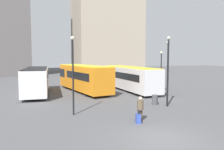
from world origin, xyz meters
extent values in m
plane|color=#4C4C4F|center=(0.00, 0.00, 0.00)|extent=(160.00, 160.00, 0.00)
cube|color=tan|center=(14.37, 49.30, 10.45)|extent=(17.50, 13.47, 20.91)
cube|color=silver|center=(-5.52, 16.29, 1.59)|extent=(3.29, 9.51, 2.59)
cube|color=black|center=(-5.17, 20.09, 1.91)|extent=(2.62, 1.94, 0.99)
cube|color=black|center=(-5.60, 15.45, 1.91)|extent=(3.01, 6.17, 0.78)
cube|color=black|center=(-5.52, 16.29, 2.93)|extent=(3.08, 9.30, 0.08)
cylinder|color=black|center=(-5.25, 19.17, 0.53)|extent=(2.43, 1.27, 1.06)
cylinder|color=black|center=(-5.79, 13.41, 0.53)|extent=(2.43, 1.27, 1.06)
cube|color=orange|center=(-0.08, 16.57, 1.69)|extent=(4.25, 11.05, 2.83)
cube|color=black|center=(-0.81, 20.93, 2.04)|extent=(2.83, 2.38, 1.08)
cube|color=black|center=(0.08, 15.61, 2.04)|extent=(3.64, 7.23, 0.85)
cube|color=yellow|center=(-0.08, 16.57, 3.14)|extent=(4.02, 10.80, 0.08)
cylinder|color=black|center=(-0.63, 19.86, 0.50)|extent=(2.53, 1.38, 0.99)
cylinder|color=black|center=(0.47, 13.27, 0.50)|extent=(2.53, 1.38, 0.99)
cube|color=silver|center=(5.52, 15.40, 1.57)|extent=(2.64, 11.58, 2.62)
cube|color=black|center=(5.43, 20.13, 1.90)|extent=(2.49, 2.17, 1.00)
cube|color=black|center=(5.54, 14.36, 1.90)|extent=(2.59, 7.43, 0.79)
cube|color=yellow|center=(5.52, 15.40, 2.92)|extent=(2.44, 11.35, 0.08)
cylinder|color=black|center=(5.45, 18.98, 0.47)|extent=(2.33, 1.00, 0.95)
cylinder|color=black|center=(5.59, 11.83, 0.47)|extent=(2.33, 1.00, 0.95)
cylinder|color=#4C3828|center=(0.38, 3.08, 0.37)|extent=(0.17, 0.17, 0.73)
cylinder|color=#4C3828|center=(0.53, 3.04, 0.37)|extent=(0.17, 0.17, 0.73)
cylinder|color=brown|center=(0.46, 3.06, 1.05)|extent=(0.49, 0.49, 0.64)
sphere|color=beige|center=(0.46, 3.06, 1.49)|extent=(0.24, 0.24, 0.24)
cube|color=#334CB2|center=(0.11, 2.68, 0.30)|extent=(0.36, 0.44, 0.61)
cube|color=black|center=(0.08, 2.54, 0.74)|extent=(0.15, 0.06, 0.27)
cylinder|color=black|center=(4.76, 6.26, 2.66)|extent=(0.12, 0.12, 5.32)
sphere|color=beige|center=(4.76, 6.26, 5.40)|extent=(0.28, 0.28, 0.28)
cylinder|color=black|center=(4.63, 6.02, 2.82)|extent=(0.12, 0.12, 5.64)
sphere|color=beige|center=(4.63, 6.02, 5.73)|extent=(0.28, 0.28, 0.28)
cylinder|color=black|center=(-3.31, 6.11, 2.70)|extent=(0.12, 0.12, 5.40)
sphere|color=beige|center=(-3.31, 6.11, 5.49)|extent=(0.28, 0.28, 0.28)
cylinder|color=black|center=(7.95, 12.06, 2.30)|extent=(0.12, 0.12, 4.60)
sphere|color=beige|center=(7.95, 12.06, 4.69)|extent=(0.28, 0.28, 0.28)
cylinder|color=#47474C|center=(4.04, 7.03, 0.42)|extent=(0.52, 0.52, 0.85)
camera|label=1|loc=(-6.21, -9.32, 4.15)|focal=35.00mm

